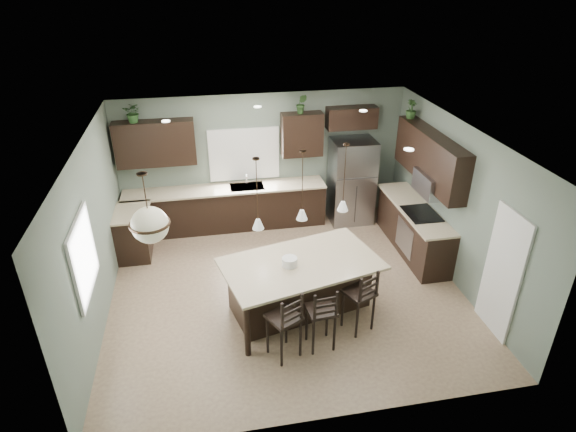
{
  "coord_description": "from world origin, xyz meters",
  "views": [
    {
      "loc": [
        -1.24,
        -6.76,
        5.12
      ],
      "look_at": [
        0.1,
        0.4,
        1.25
      ],
      "focal_mm": 30.0,
      "sensor_mm": 36.0,
      "label": 1
    }
  ],
  "objects_px": {
    "refrigerator": "(351,181)",
    "bar_stool_right": "(359,299)",
    "bar_stool_left": "(284,324)",
    "kitchen_island": "(301,286)",
    "serving_dish": "(290,262)",
    "plant_back_left": "(133,112)",
    "bar_stool_center": "(321,316)"
  },
  "relations": [
    {
      "from": "refrigerator",
      "to": "bar_stool_left",
      "type": "distance_m",
      "value": 4.44
    },
    {
      "from": "serving_dish",
      "to": "kitchen_island",
      "type": "bearing_deg",
      "value": 13.69
    },
    {
      "from": "bar_stool_right",
      "to": "bar_stool_left",
      "type": "bearing_deg",
      "value": 171.99
    },
    {
      "from": "kitchen_island",
      "to": "serving_dish",
      "type": "relative_size",
      "value": 10.16
    },
    {
      "from": "bar_stool_left",
      "to": "kitchen_island",
      "type": "bearing_deg",
      "value": 37.95
    },
    {
      "from": "bar_stool_center",
      "to": "plant_back_left",
      "type": "relative_size",
      "value": 2.82
    },
    {
      "from": "refrigerator",
      "to": "bar_stool_left",
      "type": "height_order",
      "value": "refrigerator"
    },
    {
      "from": "refrigerator",
      "to": "plant_back_left",
      "type": "xyz_separation_m",
      "value": [
        -4.32,
        0.24,
        1.67
      ]
    },
    {
      "from": "bar_stool_left",
      "to": "bar_stool_right",
      "type": "bearing_deg",
      "value": -10.55
    },
    {
      "from": "kitchen_island",
      "to": "bar_stool_right",
      "type": "relative_size",
      "value": 2.2
    },
    {
      "from": "kitchen_island",
      "to": "serving_dish",
      "type": "height_order",
      "value": "serving_dish"
    },
    {
      "from": "refrigerator",
      "to": "bar_stool_left",
      "type": "xyz_separation_m",
      "value": [
        -2.17,
        -3.85,
        -0.36
      ]
    },
    {
      "from": "bar_stool_center",
      "to": "serving_dish",
      "type": "bearing_deg",
      "value": 105.33
    },
    {
      "from": "kitchen_island",
      "to": "plant_back_left",
      "type": "distance_m",
      "value": 4.59
    },
    {
      "from": "bar_stool_left",
      "to": "bar_stool_center",
      "type": "xyz_separation_m",
      "value": [
        0.56,
        0.09,
        -0.02
      ]
    },
    {
      "from": "refrigerator",
      "to": "serving_dish",
      "type": "bearing_deg",
      "value": -123.11
    },
    {
      "from": "kitchen_island",
      "to": "refrigerator",
      "type": "bearing_deg",
      "value": 45.53
    },
    {
      "from": "bar_stool_center",
      "to": "kitchen_island",
      "type": "bearing_deg",
      "value": 92.31
    },
    {
      "from": "bar_stool_center",
      "to": "refrigerator",
      "type": "bearing_deg",
      "value": 61.91
    },
    {
      "from": "refrigerator",
      "to": "bar_stool_left",
      "type": "relative_size",
      "value": 1.63
    },
    {
      "from": "bar_stool_right",
      "to": "kitchen_island",
      "type": "bearing_deg",
      "value": 117.77
    },
    {
      "from": "plant_back_left",
      "to": "bar_stool_center",
      "type": "bearing_deg",
      "value": -55.82
    },
    {
      "from": "refrigerator",
      "to": "bar_stool_right",
      "type": "bearing_deg",
      "value": -105.11
    },
    {
      "from": "bar_stool_right",
      "to": "plant_back_left",
      "type": "xyz_separation_m",
      "value": [
        -3.38,
        3.73,
        2.04
      ]
    },
    {
      "from": "kitchen_island",
      "to": "bar_stool_right",
      "type": "distance_m",
      "value": 0.99
    },
    {
      "from": "refrigerator",
      "to": "plant_back_left",
      "type": "relative_size",
      "value": 4.79
    },
    {
      "from": "serving_dish",
      "to": "plant_back_left",
      "type": "height_order",
      "value": "plant_back_left"
    },
    {
      "from": "serving_dish",
      "to": "bar_stool_center",
      "type": "distance_m",
      "value": 0.99
    },
    {
      "from": "serving_dish",
      "to": "bar_stool_center",
      "type": "height_order",
      "value": "bar_stool_center"
    },
    {
      "from": "bar_stool_left",
      "to": "serving_dish",
      "type": "bearing_deg",
      "value": 47.36
    },
    {
      "from": "serving_dish",
      "to": "plant_back_left",
      "type": "bearing_deg",
      "value": 127.23
    },
    {
      "from": "kitchen_island",
      "to": "bar_stool_right",
      "type": "height_order",
      "value": "bar_stool_right"
    }
  ]
}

